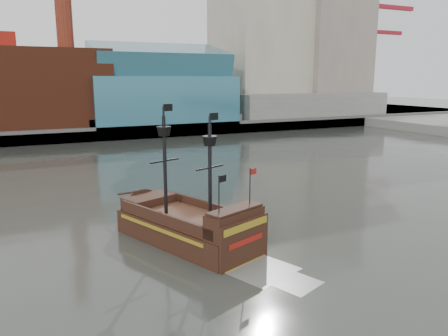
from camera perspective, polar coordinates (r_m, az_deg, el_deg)
ground at (r=30.07m, az=14.50°, el=-11.42°), size 400.00×400.00×0.00m
promenade_far at (r=114.94m, az=-16.29°, el=5.89°), size 220.00×60.00×2.00m
seawall at (r=86.07m, az=-13.08°, el=4.47°), size 220.00×1.00×2.60m
skyline at (r=108.89m, az=-13.52°, el=18.17°), size 149.00×45.00×62.00m
crane_a at (r=141.53m, az=18.36°, el=14.11°), size 22.50×4.00×32.25m
crane_b at (r=155.24m, az=18.32°, el=12.53°), size 19.10×4.00×26.25m
pirate_ship at (r=31.65m, az=-4.62°, el=-8.04°), size 8.94×14.69×10.57m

